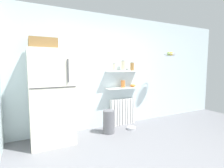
{
  "coord_description": "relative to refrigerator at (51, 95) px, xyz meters",
  "views": [
    {
      "loc": [
        -1.83,
        -1.69,
        1.42
      ],
      "look_at": [
        -0.16,
        1.6,
        1.05
      ],
      "focal_mm": 28.04,
      "sensor_mm": 36.0,
      "label": 1
    }
  ],
  "objects": [
    {
      "name": "wall_shelf_lower",
      "position": [
        1.69,
        0.23,
        0.0
      ],
      "size": [
        0.86,
        0.22,
        0.02
      ],
      "primitive_type": "cube",
      "color": "white"
    },
    {
      "name": "storage_jar_2",
      "position": [
        1.93,
        0.23,
        0.52
      ],
      "size": [
        0.09,
        0.09,
        0.2
      ],
      "color": "olive",
      "rests_on": "wall_shelf_upper"
    },
    {
      "name": "trash_bin",
      "position": [
        1.15,
        -0.08,
        -0.66
      ],
      "size": [
        0.25,
        0.25,
        0.49
      ],
      "primitive_type": "cylinder",
      "color": "slate",
      "rests_on": "ground_plane"
    },
    {
      "name": "vase",
      "position": [
        1.68,
        0.23,
        0.1
      ],
      "size": [
        0.1,
        0.1,
        0.17
      ],
      "primitive_type": "cylinder",
      "color": "#CC7033",
      "rests_on": "wall_shelf_lower"
    },
    {
      "name": "storage_jar_1",
      "position": [
        1.69,
        0.23,
        0.54
      ],
      "size": [
        0.11,
        0.11,
        0.24
      ],
      "color": "beige",
      "rests_on": "wall_shelf_upper"
    },
    {
      "name": "storage_jar_0",
      "position": [
        1.45,
        0.23,
        0.5
      ],
      "size": [
        0.09,
        0.09,
        0.17
      ],
      "color": "beige",
      "rests_on": "wall_shelf_upper"
    },
    {
      "name": "back_wall",
      "position": [
        1.4,
        0.39,
        0.4
      ],
      "size": [
        7.04,
        0.1,
        2.6
      ],
      "primitive_type": "cube",
      "color": "silver",
      "rests_on": "ground_plane"
    },
    {
      "name": "wall_shelf_upper",
      "position": [
        1.69,
        0.23,
        0.41
      ],
      "size": [
        0.86,
        0.22,
        0.02
      ],
      "primitive_type": "cube",
      "color": "white"
    },
    {
      "name": "pet_food_bowl",
      "position": [
        1.7,
        -0.12,
        -0.88
      ],
      "size": [
        0.21,
        0.21,
        0.05
      ],
      "primitive_type": "cylinder",
      "color": "#B7B7BC",
      "rests_on": "ground_plane"
    },
    {
      "name": "ground_plane",
      "position": [
        1.4,
        -1.16,
        -0.9
      ],
      "size": [
        7.04,
        7.04,
        0.0
      ],
      "primitive_type": "plane",
      "color": "slate"
    },
    {
      "name": "shelf_bowl",
      "position": [
        1.96,
        0.23,
        0.05
      ],
      "size": [
        0.15,
        0.15,
        0.07
      ],
      "primitive_type": "ellipsoid",
      "color": "orange",
      "rests_on": "wall_shelf_lower"
    },
    {
      "name": "radiator",
      "position": [
        1.69,
        0.26,
        -0.59
      ],
      "size": [
        0.65,
        0.12,
        0.64
      ],
      "color": "white",
      "rests_on": "ground_plane"
    },
    {
      "name": "hanging_fruit_basket",
      "position": [
        2.79,
        -0.13,
        0.82
      ],
      "size": [
        0.28,
        0.28,
        0.1
      ],
      "color": "#B2B2B7"
    },
    {
      "name": "refrigerator",
      "position": [
        0.0,
        0.0,
        0.0
      ],
      "size": [
        0.76,
        0.71,
        1.91
      ],
      "color": "silver",
      "rests_on": "ground_plane"
    }
  ]
}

